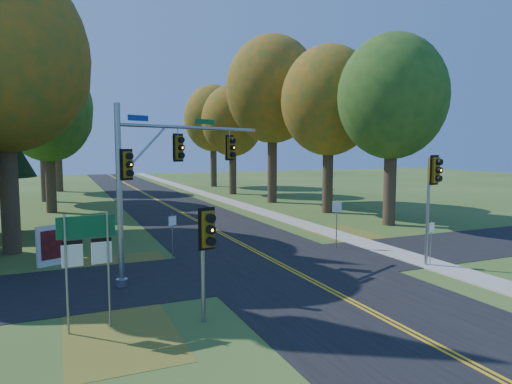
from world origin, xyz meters
name	(u,v)px	position (x,y,z in m)	size (l,w,h in m)	color
ground	(303,277)	(0.00, 0.00, 0.00)	(160.00, 160.00, 0.00)	#31561E
road_main	(303,276)	(0.00, 0.00, 0.01)	(8.00, 160.00, 0.02)	black
road_cross	(281,265)	(0.00, 2.00, 0.01)	(60.00, 6.00, 0.02)	black
centerline_left	(301,276)	(-0.10, 0.00, 0.03)	(0.10, 160.00, 0.01)	gold
centerline_right	(305,276)	(0.10, 0.00, 0.03)	(0.10, 160.00, 0.01)	gold
sidewalk_east	(422,261)	(6.20, 0.00, 0.03)	(1.60, 160.00, 0.06)	#9E998E
leaf_patch_w_near	(125,269)	(-6.50, 4.00, 0.01)	(4.00, 6.00, 0.00)	olive
leaf_patch_e	(355,237)	(6.80, 6.00, 0.01)	(3.50, 8.00, 0.00)	olive
leaf_patch_w_far	(121,333)	(-7.50, -3.00, 0.01)	(3.00, 5.00, 0.00)	olive
tree_w_a	(4,58)	(-11.13, 9.38, 9.49)	(8.00, 8.00, 14.15)	#38281C
tree_e_a	(392,98)	(11.57, 8.77, 8.53)	(7.20, 7.20, 12.73)	#38281C
tree_w_b	(5,63)	(-11.72, 16.29, 10.37)	(8.60, 8.60, 15.38)	#38281C
tree_e_b	(329,101)	(10.97, 15.58, 8.90)	(7.60, 7.60, 13.33)	#38281C
tree_w_c	(49,114)	(-9.54, 24.47, 7.94)	(6.80, 6.80, 11.91)	#38281C
tree_e_c	(273,90)	(9.88, 23.69, 10.66)	(8.80, 8.80, 15.79)	#38281C
tree_w_d	(43,100)	(-10.13, 33.18, 9.78)	(8.20, 8.20, 14.56)	#38281C
tree_e_d	(233,121)	(9.26, 32.87, 8.24)	(7.00, 7.00, 12.32)	#38281C
tree_w_e	(57,107)	(-8.92, 44.09, 10.07)	(8.40, 8.40, 14.97)	#38281C
tree_e_e	(213,119)	(10.47, 43.58, 9.19)	(7.80, 7.80, 13.74)	#38281C
traffic_mast	(161,168)	(-5.20, 2.24, 4.39)	(6.92, 3.39, 6.82)	#93979B
east_signal_pole	(433,183)	(5.85, -0.87, 3.71)	(0.56, 0.66, 4.89)	gray
ped_signal_pole	(206,238)	(-5.06, -3.25, 2.58)	(0.54, 0.64, 3.47)	#919599
route_sign_cluster	(87,248)	(-8.28, -2.36, 2.38)	(1.58, 0.22, 3.38)	gray
info_kiosk	(51,246)	(-9.36, 5.98, 0.89)	(1.24, 0.71, 1.78)	silver
reg_sign_e_north	(337,216)	(4.20, 3.98, 1.71)	(0.47, 0.14, 2.50)	gray
reg_sign_e_south	(431,235)	(6.02, -0.71, 1.36)	(0.37, 0.12, 1.98)	gray
reg_sign_w	(172,229)	(-4.20, 4.89, 1.45)	(0.39, 0.17, 2.12)	gray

